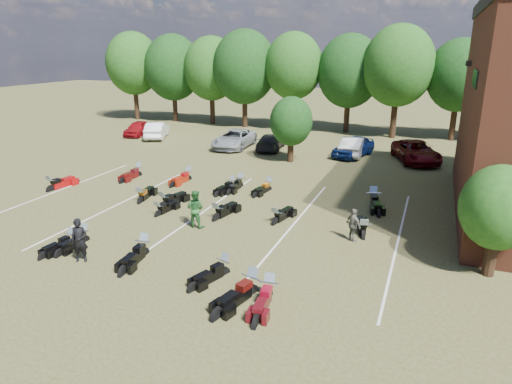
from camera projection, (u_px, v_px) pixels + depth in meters
The scene contains 35 objects.
ground at pixel (229, 244), 20.38m from camera, with size 160.00×160.00×0.00m, color brown.
car_0 at pixel (138, 128), 44.89m from camera, with size 1.66×4.12×1.40m, color maroon.
car_1 at pixel (157, 130), 43.53m from camera, with size 1.64×4.71×1.55m, color white.
car_2 at pixel (234, 139), 39.42m from camera, with size 2.56×5.56×1.54m, color #92959A.
car_3 at pixel (271, 142), 38.67m from camera, with size 1.88×4.63×1.34m, color black.
car_4 at pixel (354, 147), 36.27m from camera, with size 1.89×4.70×1.60m, color navy.
car_5 at pixel (353, 146), 36.52m from camera, with size 1.62×4.65×1.53m, color #AFAFAA.
car_6 at pixel (416, 152), 34.61m from camera, with size 2.61×5.67×1.57m, color #4F0408.
car_7 at pixel (512, 159), 32.63m from camera, with size 1.99×4.88×1.42m, color #3A393F.
person_black at pixel (79, 241), 18.44m from camera, with size 0.67×0.44×1.84m, color black.
person_green at pixel (195, 209), 22.00m from camera, with size 0.91×0.71×1.87m, color #215A25.
person_grey at pixel (353, 225), 20.43m from camera, with size 0.91×0.38×1.55m, color #636055.
motorcycle_1 at pixel (84, 242), 20.55m from camera, with size 0.67×2.12×1.18m, color black, non-canonical shape.
motorcycle_2 at pixel (71, 245), 20.20m from camera, with size 0.64×2.01×1.12m, color black, non-canonical shape.
motorcycle_3 at pixel (144, 255), 19.23m from camera, with size 0.76×2.39×1.33m, color black, non-canonical shape.
motorcycle_4 at pixel (224, 275), 17.61m from camera, with size 0.69×2.17×1.21m, color black, non-canonical shape.
motorcycle_5 at pixel (251, 294), 16.22m from camera, with size 0.80×2.52×1.41m, color black, non-canonical shape.
motorcycle_6 at pixel (269, 298), 15.95m from camera, with size 0.73×2.29×1.28m, color #460A0F, non-canonical shape.
motorcycle_7 at pixel (52, 191), 27.83m from camera, with size 0.80×2.50×1.39m, color maroon, non-canonical shape.
motorcycle_8 at pixel (141, 202), 25.74m from camera, with size 0.75×2.36×1.31m, color black, non-canonical shape.
motorcycle_9 at pixel (159, 216), 23.74m from camera, with size 0.65×2.05×1.14m, color black, non-canonical shape.
motorcycle_10 at pixel (164, 208), 24.90m from camera, with size 0.77×2.42×1.35m, color black, non-canonical shape.
motorcycle_11 at pixel (217, 220), 23.19m from camera, with size 0.76×2.38×1.33m, color black, non-canonical shape.
motorcycle_12 at pixel (276, 224), 22.67m from camera, with size 0.71×2.23×1.24m, color black, non-canonical shape.
motorcycle_13 at pixel (363, 237), 21.07m from camera, with size 0.75×2.36×1.31m, color black, non-canonical shape.
motorcycle_14 at pixel (138, 176), 30.95m from camera, with size 0.75×2.34×1.31m, color #490A0A, non-canonical shape.
motorcycle_15 at pixel (188, 180), 30.02m from camera, with size 0.74×2.31×1.29m, color maroon, non-canonical shape.
motorcycle_16 at pixel (240, 187), 28.56m from camera, with size 0.71×2.23×1.24m, color black, non-canonical shape.
motorcycle_17 at pixel (268, 191), 27.88m from camera, with size 0.66×2.08×1.16m, color black, non-canonical shape.
motorcycle_18 at pixel (232, 189), 28.10m from camera, with size 0.68×2.14×1.19m, color black, non-canonical shape.
motorcycle_20 at pixel (373, 204), 25.42m from camera, with size 0.80×2.52×1.40m, color black, non-canonical shape.
tree_line at pixel (343, 69), 44.50m from camera, with size 56.00×6.00×9.79m.
young_tree_near_building at pixel (499, 208), 16.77m from camera, with size 2.80×2.80×4.16m.
young_tree_midfield at pixel (291, 121), 33.87m from camera, with size 3.20×3.20×4.70m.
parking_lines at pixel (201, 213), 24.08m from camera, with size 20.10×14.00×0.01m.
Camera 1 is at (7.95, -16.97, 8.42)m, focal length 32.00 mm.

